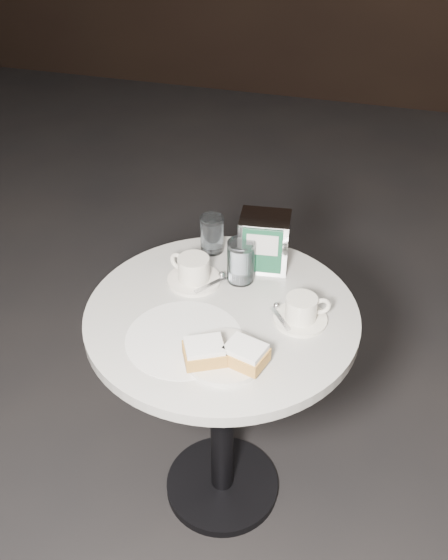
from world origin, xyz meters
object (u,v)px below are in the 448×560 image
(coffee_cup_left, at_px, (193,271))
(water_glass_left, at_px, (212,234))
(beignet_plate, at_px, (225,355))
(cafe_table, at_px, (222,367))
(coffee_cup_right, at_px, (301,311))
(napkin_dispenser, at_px, (264,242))
(water_glass_right, at_px, (241,262))

(coffee_cup_left, height_order, water_glass_left, water_glass_left)
(beignet_plate, height_order, water_glass_left, water_glass_left)
(cafe_table, distance_m, coffee_cup_left, 0.27)
(beignet_plate, height_order, coffee_cup_right, coffee_cup_right)
(beignet_plate, relative_size, water_glass_left, 1.96)
(beignet_plate, bearing_deg, cafe_table, 108.35)
(coffee_cup_right, relative_size, napkin_dispenser, 1.14)
(napkin_dispenser, bearing_deg, water_glass_left, 161.24)
(napkin_dispenser, bearing_deg, coffee_cup_right, -61.89)
(coffee_cup_left, xyz_separation_m, coffee_cup_right, (0.31, -0.08, -0.00))
(coffee_cup_left, height_order, napkin_dispenser, napkin_dispenser)
(cafe_table, xyz_separation_m, beignet_plate, (0.06, -0.17, 0.22))
(water_glass_right, bearing_deg, coffee_cup_right, -33.30)
(cafe_table, height_order, coffee_cup_left, coffee_cup_left)
(water_glass_left, distance_m, napkin_dispenser, 0.16)
(water_glass_left, xyz_separation_m, water_glass_right, (0.12, -0.12, 0.00))
(beignet_plate, relative_size, coffee_cup_right, 1.20)
(water_glass_right, relative_size, napkin_dispenser, 0.76)
(water_glass_left, relative_size, napkin_dispenser, 0.70)
(coffee_cup_left, xyz_separation_m, napkin_dispenser, (0.16, 0.12, 0.05))
(cafe_table, bearing_deg, beignet_plate, -71.65)
(water_glass_left, bearing_deg, beignet_plate, -69.49)
(beignet_plate, distance_m, coffee_cup_left, 0.32)
(coffee_cup_right, bearing_deg, coffee_cup_left, 141.68)
(cafe_table, relative_size, water_glass_right, 6.24)
(water_glass_left, bearing_deg, napkin_dispenser, -11.83)
(water_glass_left, distance_m, water_glass_right, 0.16)
(water_glass_left, bearing_deg, water_glass_right, -44.98)
(beignet_plate, bearing_deg, water_glass_right, 98.40)
(beignet_plate, relative_size, coffee_cup_left, 1.15)
(napkin_dispenser, bearing_deg, coffee_cup_left, -149.70)
(water_glass_right, bearing_deg, cafe_table, -94.23)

